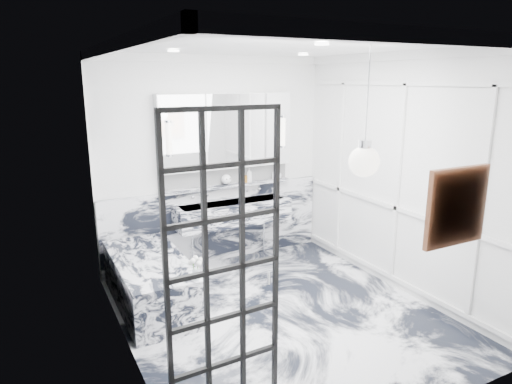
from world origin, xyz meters
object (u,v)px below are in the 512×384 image
mirror_cabinet (227,131)px  crittall_door (225,269)px  trough_sink (233,213)px  bathtub (151,281)px

mirror_cabinet → crittall_door: bearing=-114.4°
crittall_door → trough_sink: (1.25, 2.59, -0.42)m
crittall_door → bathtub: bearing=89.9°
trough_sink → mirror_cabinet: mirror_cabinet is taller
mirror_cabinet → trough_sink: bearing=-90.0°
crittall_door → trough_sink: size_ratio=1.44×
crittall_door → bathtub: crittall_door is taller
trough_sink → bathtub: bearing=-153.5°
bathtub → trough_sink: bearing=26.5°
mirror_cabinet → bathtub: bearing=-147.9°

